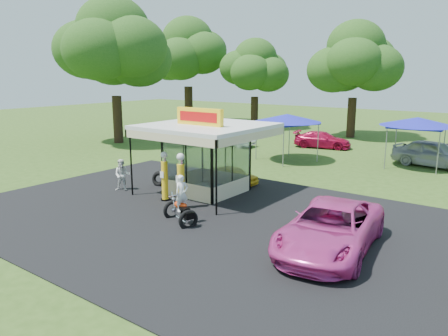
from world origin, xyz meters
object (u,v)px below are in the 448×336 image
(bg_car_a, at_px, (230,137))
(tent_east, at_px, (418,122))
(gas_pump_left, at_px, (165,178))
(tent_west, at_px, (287,119))
(bg_car_c, at_px, (434,154))
(gas_station_kiosk, at_px, (207,157))
(kiosk_car, at_px, (233,175))
(spectator_west, at_px, (122,175))
(bg_car_b, at_px, (322,140))
(gas_pump_right, at_px, (181,182))
(motorcycle, at_px, (181,204))
(pink_sedan, at_px, (331,228))

(bg_car_a, bearing_deg, tent_east, -96.68)
(gas_pump_left, xyz_separation_m, tent_west, (-0.16, 11.73, 1.72))
(gas_pump_left, bearing_deg, bg_car_c, 61.83)
(gas_station_kiosk, xyz_separation_m, kiosk_car, (-0.00, 2.21, -1.30))
(gas_station_kiosk, relative_size, spectator_west, 3.38)
(tent_east, bearing_deg, gas_pump_left, -116.52)
(bg_car_a, height_order, bg_car_b, bg_car_a)
(gas_station_kiosk, xyz_separation_m, gas_pump_left, (-0.66, -2.25, -0.68))
(kiosk_car, relative_size, bg_car_a, 0.67)
(gas_pump_right, relative_size, spectator_west, 1.54)
(motorcycle, height_order, tent_west, tent_west)
(gas_pump_left, height_order, bg_car_c, gas_pump_left)
(gas_pump_right, height_order, bg_car_a, gas_pump_right)
(pink_sedan, xyz_separation_m, bg_car_c, (-0.17, 16.30, 0.05))
(gas_pump_left, relative_size, bg_car_a, 0.55)
(gas_station_kiosk, distance_m, pink_sedan, 8.43)
(gas_pump_left, xyz_separation_m, pink_sedan, (8.42, -0.90, -0.32))
(bg_car_b, bearing_deg, gas_pump_right, 173.47)
(kiosk_car, xyz_separation_m, spectator_west, (-3.61, -4.44, 0.32))
(bg_car_b, distance_m, tent_east, 8.60)
(bg_car_b, relative_size, bg_car_c, 0.89)
(pink_sedan, bearing_deg, motorcycle, -178.10)
(gas_station_kiosk, distance_m, bg_car_c, 15.22)
(bg_car_a, bearing_deg, gas_station_kiosk, -156.40)
(kiosk_car, height_order, tent_west, tent_west)
(kiosk_car, height_order, tent_east, tent_east)
(gas_pump_right, relative_size, bg_car_a, 0.59)
(motorcycle, relative_size, tent_east, 0.46)
(gas_pump_right, distance_m, bg_car_c, 17.26)
(kiosk_car, bearing_deg, bg_car_c, -34.74)
(gas_station_kiosk, bearing_deg, pink_sedan, -22.10)
(bg_car_a, bearing_deg, motorcycle, -157.65)
(bg_car_a, xyz_separation_m, tent_west, (6.58, -2.58, 2.13))
(gas_station_kiosk, height_order, tent_east, gas_station_kiosk)
(motorcycle, distance_m, tent_east, 17.22)
(gas_pump_right, height_order, spectator_west, gas_pump_right)
(bg_car_a, distance_m, bg_car_b, 7.34)
(gas_pump_right, height_order, bg_car_c, gas_pump_right)
(kiosk_car, xyz_separation_m, pink_sedan, (7.76, -5.36, 0.31))
(gas_station_kiosk, bearing_deg, spectator_west, -148.30)
(spectator_west, height_order, bg_car_b, spectator_west)
(spectator_west, relative_size, bg_car_a, 0.38)
(spectator_west, height_order, tent_east, tent_east)
(spectator_west, bearing_deg, tent_west, 39.90)
(bg_car_a, xyz_separation_m, bg_car_c, (14.98, 1.09, 0.15))
(bg_car_c, bearing_deg, gas_pump_right, 167.15)
(gas_pump_left, height_order, gas_pump_right, gas_pump_right)
(motorcycle, height_order, pink_sedan, motorcycle)
(kiosk_car, xyz_separation_m, bg_car_b, (-1.00, 13.47, 0.16))
(gas_station_kiosk, relative_size, motorcycle, 2.65)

